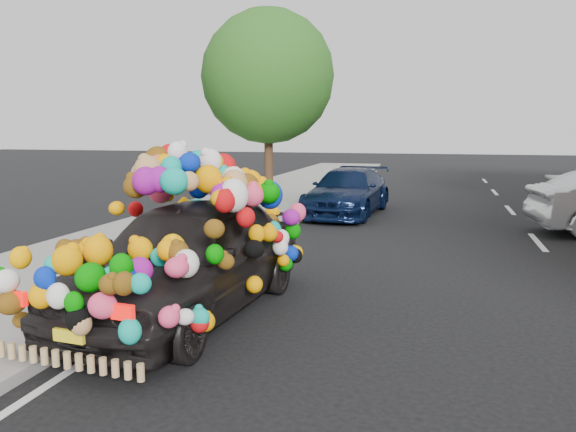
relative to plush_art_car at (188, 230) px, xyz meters
name	(u,v)px	position (x,y,z in m)	size (l,w,h in m)	color
ground	(328,296)	(1.62, 1.22, -1.11)	(100.00, 100.00, 0.00)	black
sidewalk	(72,272)	(-2.68, 1.22, -1.05)	(4.00, 60.00, 0.12)	gray
kerb	(180,280)	(-0.73, 1.22, -1.05)	(0.15, 60.00, 0.13)	gray
tree_near_sidewalk	(268,77)	(-2.18, 10.72, 2.91)	(4.20, 4.20, 6.13)	#332114
plush_art_car	(188,230)	(0.00, 0.00, 0.00)	(2.52, 4.81, 2.17)	black
navy_sedan	(348,192)	(0.63, 9.17, -0.47)	(1.81, 4.44, 1.29)	#081433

